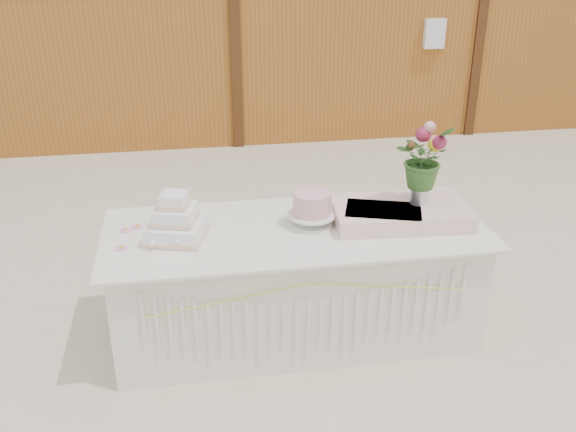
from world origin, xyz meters
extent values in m
plane|color=beige|center=(0.00, 0.00, 0.00)|extent=(80.00, 80.00, 0.00)
cube|color=#95571F|center=(0.00, 6.00, 1.50)|extent=(12.00, 4.00, 3.00)
cube|color=silver|center=(0.00, 0.00, 0.38)|extent=(2.28, 0.88, 0.75)
cube|color=silver|center=(0.00, 0.00, 0.76)|extent=(2.40, 1.00, 0.02)
cube|color=white|center=(-0.74, -0.02, 0.82)|extent=(0.39, 0.39, 0.11)
cube|color=beige|center=(-0.74, -0.02, 0.79)|extent=(0.41, 0.41, 0.02)
cube|color=white|center=(-0.74, -0.02, 0.93)|extent=(0.28, 0.28, 0.10)
cube|color=beige|center=(-0.74, -0.02, 0.90)|extent=(0.30, 0.30, 0.02)
cube|color=white|center=(-0.74, -0.02, 1.02)|extent=(0.18, 0.18, 0.09)
cube|color=beige|center=(-0.74, -0.02, 1.00)|extent=(0.20, 0.20, 0.02)
cylinder|color=white|center=(0.11, 0.03, 0.78)|extent=(0.26, 0.26, 0.02)
cylinder|color=white|center=(0.11, 0.03, 0.81)|extent=(0.08, 0.08, 0.05)
cylinder|color=white|center=(0.11, 0.03, 0.84)|extent=(0.31, 0.31, 0.01)
cylinder|color=#E1A2A8|center=(0.11, 0.03, 0.92)|extent=(0.24, 0.24, 0.14)
cube|color=#FFD5CD|center=(0.68, 0.00, 0.82)|extent=(0.89, 0.55, 0.11)
cylinder|color=silver|center=(0.80, 0.02, 0.96)|extent=(0.12, 0.12, 0.16)
imported|color=#315A24|center=(0.80, 0.02, 1.23)|extent=(0.46, 0.46, 0.38)
camera|label=1|loc=(-0.65, -3.56, 2.52)|focal=40.00mm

